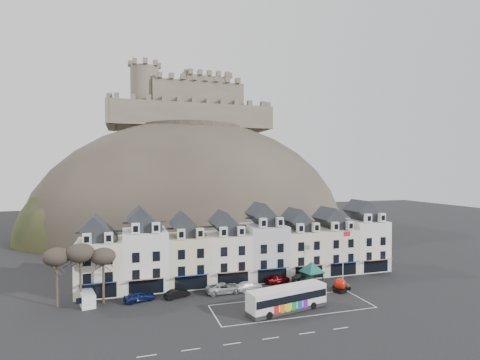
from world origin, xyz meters
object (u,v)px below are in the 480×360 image
Objects in this scene: white_van at (87,298)px; bus_shelter at (312,267)px; flagpole at (344,254)px; car_black at (177,294)px; car_charcoal at (304,278)px; bus at (287,298)px; red_buoy at (340,285)px; car_maroon at (277,278)px; car_silver at (224,288)px; car_navy at (139,296)px; car_white at (248,286)px.

bus_shelter is at bearing -14.78° from white_van.
car_black is at bearing 175.75° from flagpole.
car_charcoal is at bearing 145.83° from flagpole.
red_buoy is (10.97, 4.56, -0.66)m from bus.
white_van is (-25.82, 10.17, -0.85)m from bus.
red_buoy reaches higher than car_maroon.
red_buoy reaches higher than car_silver.
car_black is at bearing -15.64° from white_van.
car_maroon is 1.10× the size of car_charcoal.
bus_shelter is 34.28m from white_van.
car_navy is at bearing 167.13° from bus_shelter.
car_navy reaches higher than car_charcoal.
red_buoy is 0.24× the size of flagpole.
flagpole is 2.26× the size of car_charcoal.
white_van is at bearing 85.48° from car_silver.
bus is 27.77m from white_van.
bus is 1.93× the size of bus_shelter.
car_maroon is at bearing -85.76° from car_white.
car_maroon is (3.53, 11.84, -1.04)m from bus.
flagpole is 2.08× the size of white_van.
car_maroon is at bearing 136.63° from bus_shelter.
bus is at bearing -34.03° from white_van.
car_silver is at bearing 86.45° from car_charcoal.
car_white is at bearing -104.18° from car_navy.
bus is 3.10× the size of car_black.
bus is 16.46m from car_black.
flagpole is at bearing -16.42° from white_van.
bus is at bearing 133.95° from car_charcoal.
car_silver is at bearing 111.75° from bus.
white_van is at bearing 72.98° from car_white.
flagpole is 2.07× the size of car_navy.
car_white is at bearing -110.62° from car_black.
car_maroon is (22.30, 2.35, 0.00)m from car_navy.
flagpole is 32.57m from car_navy.
flagpole reaches higher than bus_shelter.
car_black is 0.94× the size of car_charcoal.
bus_shelter is 1.38× the size of car_navy.
bus is 15.76m from flagpole.
car_navy is (7.05, -0.68, -0.19)m from white_van.
car_black is (12.43, -0.68, -0.31)m from white_van.
red_buoy is at bearing 10.89° from bus.
car_white reaches higher than car_black.
car_silver is 1.23× the size of car_maroon.
car_maroon is (-4.84, 3.01, -2.31)m from bus_shelter.
bus is at bearing -131.81° from car_navy.
red_buoy reaches higher than car_black.
red_buoy is 37.22m from white_van.
car_white is 6.14m from car_maroon.
car_charcoal is (-0.27, 2.30, -2.39)m from bus_shelter.
white_van is 0.99× the size of car_maroon.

